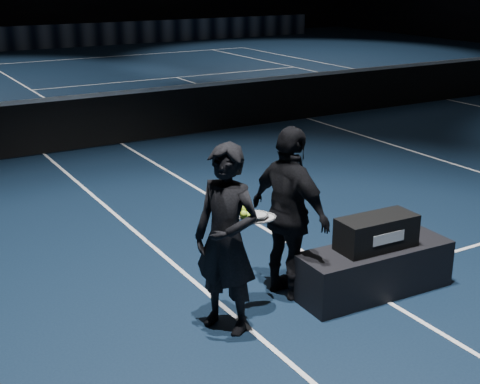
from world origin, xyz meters
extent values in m
plane|color=black|center=(0.00, 0.00, 0.00)|extent=(36.00, 36.00, 0.00)
cube|color=black|center=(0.00, 0.00, 0.45)|extent=(12.80, 0.02, 0.86)
cube|color=white|center=(0.00, 0.00, 0.92)|extent=(12.80, 0.03, 0.07)
cube|color=black|center=(0.00, 15.50, 0.45)|extent=(22.00, 0.15, 0.90)
cube|color=black|center=(-4.09, -6.67, 0.23)|extent=(1.57, 0.58, 0.47)
cube|color=black|center=(-4.09, -6.67, 0.62)|extent=(0.79, 0.36, 0.31)
cube|color=white|center=(-4.09, -6.84, 0.62)|extent=(0.36, 0.02, 0.10)
imported|color=black|center=(-5.64, -6.53, 0.82)|extent=(0.63, 0.72, 1.65)
imported|color=black|center=(-4.82, -6.29, 0.82)|extent=(0.55, 1.02, 1.65)
camera|label=1|loc=(-8.16, -11.04, 2.98)|focal=50.00mm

